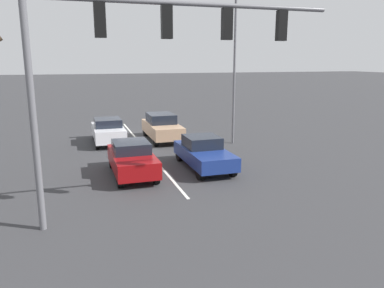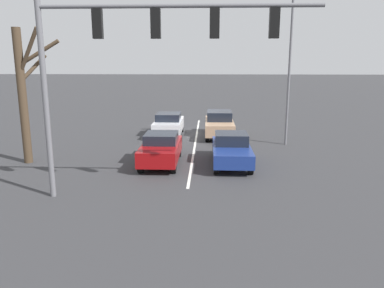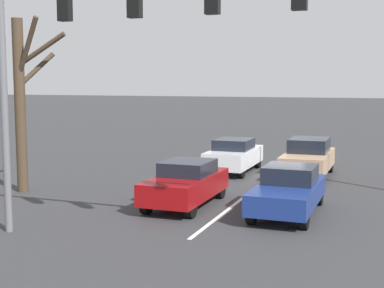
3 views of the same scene
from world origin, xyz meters
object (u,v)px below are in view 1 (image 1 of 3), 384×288
object	(u,v)px
car_maroon_midlane_front	(132,158)
car_tan_leftlane_second	(162,127)
street_lamp_left_shoulder	(232,61)
car_white_midlane_second	(108,131)
traffic_signal_gantry	(143,48)
car_navy_leftlane_front	(204,153)

from	to	relation	value
car_maroon_midlane_front	car_tan_leftlane_second	size ratio (longest dim) A/B	0.92
street_lamp_left_shoulder	car_white_midlane_second	bearing A→B (deg)	-18.28
car_white_midlane_second	traffic_signal_gantry	bearing A→B (deg)	90.60
car_maroon_midlane_front	car_tan_leftlane_second	world-z (taller)	car_tan_leftlane_second
car_navy_leftlane_front	car_tan_leftlane_second	world-z (taller)	car_tan_leftlane_second
street_lamp_left_shoulder	car_navy_leftlane_front	bearing A→B (deg)	53.43
car_tan_leftlane_second	car_navy_leftlane_front	bearing A→B (deg)	93.33
car_maroon_midlane_front	street_lamp_left_shoulder	world-z (taller)	street_lamp_left_shoulder
traffic_signal_gantry	street_lamp_left_shoulder	size ratio (longest dim) A/B	1.09
car_white_midlane_second	street_lamp_left_shoulder	xyz separation A→B (m)	(-7.04, 2.33, 4.11)
car_navy_leftlane_front	car_tan_leftlane_second	distance (m)	6.74
car_navy_leftlane_front	car_white_midlane_second	size ratio (longest dim) A/B	1.07
car_maroon_midlane_front	car_navy_leftlane_front	bearing A→B (deg)	-178.26
car_white_midlane_second	car_navy_leftlane_front	bearing A→B (deg)	118.62
car_navy_leftlane_front	street_lamp_left_shoulder	world-z (taller)	street_lamp_left_shoulder
car_tan_leftlane_second	traffic_signal_gantry	world-z (taller)	traffic_signal_gantry
car_maroon_midlane_front	street_lamp_left_shoulder	size ratio (longest dim) A/B	0.47
car_white_midlane_second	traffic_signal_gantry	xyz separation A→B (m)	(-0.12, 11.48, 4.52)
car_tan_leftlane_second	street_lamp_left_shoulder	world-z (taller)	street_lamp_left_shoulder
car_white_midlane_second	traffic_signal_gantry	world-z (taller)	traffic_signal_gantry
car_tan_leftlane_second	traffic_signal_gantry	size ratio (longest dim) A/B	0.47
traffic_signal_gantry	street_lamp_left_shoulder	distance (m)	11.49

